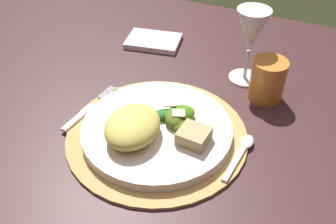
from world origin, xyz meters
TOP-DOWN VIEW (x-y plane):
  - dining_table at (0.00, 0.00)m, footprint 1.31×0.96m
  - placemat at (0.07, -0.10)m, footprint 0.34×0.34m
  - dinner_plate at (0.07, -0.10)m, footprint 0.28×0.28m
  - pasta_serving at (0.05, -0.14)m, footprint 0.10×0.12m
  - salad_greens at (0.10, -0.07)m, footprint 0.09×0.08m
  - bread_piece at (0.15, -0.11)m, footprint 0.05×0.05m
  - fork at (-0.08, -0.10)m, footprint 0.03×0.16m
  - spoon at (0.23, -0.08)m, footprint 0.03×0.12m
  - napkin at (-0.08, 0.20)m, footprint 0.15×0.11m
  - wine_glass at (0.17, 0.15)m, footprint 0.07×0.07m
  - amber_tumbler at (0.23, 0.10)m, footprint 0.07×0.07m

SIDE VIEW (x-z plane):
  - dining_table at x=0.00m, z-range 0.23..0.98m
  - placemat at x=0.07m, z-range 0.75..0.75m
  - napkin at x=-0.08m, z-range 0.75..0.76m
  - spoon at x=0.23m, z-range 0.75..0.76m
  - fork at x=-0.08m, z-range 0.75..0.76m
  - dinner_plate at x=0.07m, z-range 0.75..0.77m
  - salad_greens at x=0.10m, z-range 0.77..0.79m
  - bread_piece at x=0.15m, z-range 0.77..0.80m
  - amber_tumbler at x=0.23m, z-range 0.75..0.83m
  - pasta_serving at x=0.05m, z-range 0.77..0.82m
  - wine_glass at x=0.17m, z-range 0.78..0.94m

